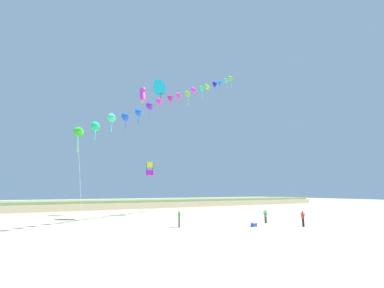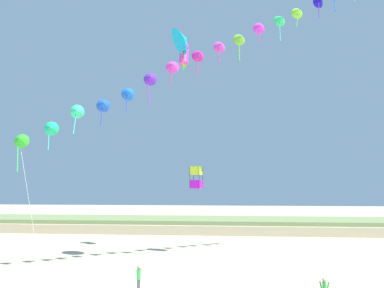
{
  "view_description": "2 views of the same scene",
  "coord_description": "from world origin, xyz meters",
  "px_view_note": "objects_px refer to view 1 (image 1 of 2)",
  "views": [
    {
      "loc": [
        -13.69,
        -16.92,
        3.74
      ],
      "look_at": [
        3.06,
        12.66,
        10.02
      ],
      "focal_mm": 24.0,
      "sensor_mm": 36.0,
      "label": 1
    },
    {
      "loc": [
        4.83,
        -16.96,
        6.59
      ],
      "look_at": [
        1.72,
        13.36,
        9.73
      ],
      "focal_mm": 38.0,
      "sensor_mm": 36.0,
      "label": 2
    }
  ],
  "objects_px": {
    "large_kite_low_lead": "(161,87)",
    "large_kite_mid_trail": "(150,169)",
    "large_kite_high_solo": "(143,95)",
    "person_near_right": "(179,218)",
    "person_mid_center": "(265,215)",
    "person_near_left": "(303,218)",
    "beach_cooler": "(254,225)"
  },
  "relations": [
    {
      "from": "person_near_left",
      "to": "person_near_right",
      "type": "height_order",
      "value": "person_near_right"
    },
    {
      "from": "person_near_right",
      "to": "beach_cooler",
      "type": "xyz_separation_m",
      "value": [
        7.3,
        -3.39,
        -0.78
      ]
    },
    {
      "from": "large_kite_low_lead",
      "to": "large_kite_mid_trail",
      "type": "bearing_deg",
      "value": 83.28
    },
    {
      "from": "person_near_right",
      "to": "large_kite_mid_trail",
      "type": "relative_size",
      "value": 0.79
    },
    {
      "from": "large_kite_low_lead",
      "to": "beach_cooler",
      "type": "height_order",
      "value": "large_kite_low_lead"
    },
    {
      "from": "person_near_left",
      "to": "beach_cooler",
      "type": "xyz_separation_m",
      "value": [
        -4.59,
        2.67,
        -0.72
      ]
    },
    {
      "from": "person_near_left",
      "to": "large_kite_low_lead",
      "type": "relative_size",
      "value": 0.43
    },
    {
      "from": "large_kite_low_lead",
      "to": "large_kite_mid_trail",
      "type": "height_order",
      "value": "large_kite_low_lead"
    },
    {
      "from": "large_kite_mid_trail",
      "to": "large_kite_high_solo",
      "type": "height_order",
      "value": "large_kite_high_solo"
    },
    {
      "from": "person_near_right",
      "to": "beach_cooler",
      "type": "height_order",
      "value": "person_near_right"
    },
    {
      "from": "person_near_right",
      "to": "large_kite_high_solo",
      "type": "height_order",
      "value": "large_kite_high_solo"
    },
    {
      "from": "beach_cooler",
      "to": "person_near_left",
      "type": "bearing_deg",
      "value": -30.16
    },
    {
      "from": "large_kite_low_lead",
      "to": "large_kite_high_solo",
      "type": "bearing_deg",
      "value": 96.21
    },
    {
      "from": "large_kite_low_lead",
      "to": "beach_cooler",
      "type": "distance_m",
      "value": 24.03
    },
    {
      "from": "large_kite_high_solo",
      "to": "beach_cooler",
      "type": "xyz_separation_m",
      "value": [
        6.51,
        -19.53,
        -20.15
      ]
    },
    {
      "from": "large_kite_high_solo",
      "to": "large_kite_mid_trail",
      "type": "bearing_deg",
      "value": -33.28
    },
    {
      "from": "person_near_right",
      "to": "large_kite_mid_trail",
      "type": "height_order",
      "value": "large_kite_mid_trail"
    },
    {
      "from": "person_near_left",
      "to": "large_kite_high_solo",
      "type": "distance_m",
      "value": 31.52
    },
    {
      "from": "person_near_left",
      "to": "person_mid_center",
      "type": "xyz_separation_m",
      "value": [
        -1.17,
        4.32,
        -0.02
      ]
    },
    {
      "from": "large_kite_low_lead",
      "to": "large_kite_high_solo",
      "type": "distance_m",
      "value": 6.57
    },
    {
      "from": "person_near_left",
      "to": "person_near_right",
      "type": "distance_m",
      "value": 13.35
    },
    {
      "from": "person_mid_center",
      "to": "large_kite_mid_trail",
      "type": "relative_size",
      "value": 0.73
    },
    {
      "from": "person_mid_center",
      "to": "large_kite_mid_trail",
      "type": "xyz_separation_m",
      "value": [
        -8.57,
        16.98,
        6.5
      ]
    },
    {
      "from": "large_kite_high_solo",
      "to": "beach_cooler",
      "type": "relative_size",
      "value": 5.24
    },
    {
      "from": "person_near_right",
      "to": "large_kite_high_solo",
      "type": "bearing_deg",
      "value": 87.2
    },
    {
      "from": "large_kite_high_solo",
      "to": "person_mid_center",
      "type": "bearing_deg",
      "value": -60.94
    },
    {
      "from": "person_near_left",
      "to": "person_mid_center",
      "type": "height_order",
      "value": "person_near_left"
    },
    {
      "from": "person_mid_center",
      "to": "large_kite_low_lead",
      "type": "height_order",
      "value": "large_kite_low_lead"
    },
    {
      "from": "person_near_right",
      "to": "large_kite_high_solo",
      "type": "distance_m",
      "value": 25.23
    },
    {
      "from": "person_near_left",
      "to": "person_near_right",
      "type": "relative_size",
      "value": 0.94
    },
    {
      "from": "person_mid_center",
      "to": "person_near_left",
      "type": "bearing_deg",
      "value": -74.89
    },
    {
      "from": "person_near_left",
      "to": "large_kite_mid_trail",
      "type": "xyz_separation_m",
      "value": [
        -9.74,
        21.3,
        6.48
      ]
    }
  ]
}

